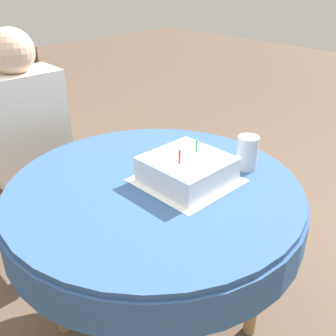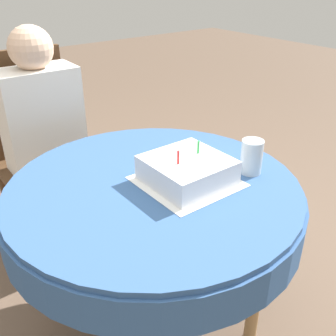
{
  "view_description": "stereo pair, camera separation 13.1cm",
  "coord_description": "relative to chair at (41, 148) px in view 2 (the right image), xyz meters",
  "views": [
    {
      "loc": [
        -0.76,
        -0.85,
        1.37
      ],
      "look_at": [
        0.05,
        -0.02,
        0.76
      ],
      "focal_mm": 42.0,
      "sensor_mm": 36.0,
      "label": 1
    },
    {
      "loc": [
        -0.66,
        -0.94,
        1.37
      ],
      "look_at": [
        0.05,
        -0.02,
        0.76
      ],
      "focal_mm": 42.0,
      "sensor_mm": 36.0,
      "label": 2
    }
  ],
  "objects": [
    {
      "name": "ground_plane",
      "position": [
        0.07,
        -0.86,
        -0.54
      ],
      "size": [
        12.0,
        12.0,
        0.0
      ],
      "primitive_type": "plane",
      "color": "brown"
    },
    {
      "name": "dining_table",
      "position": [
        0.07,
        -0.86,
        0.08
      ],
      "size": [
        1.01,
        1.01,
        0.7
      ],
      "color": "#335689",
      "rests_on": "ground_plane"
    },
    {
      "name": "chair",
      "position": [
        0.0,
        0.0,
        0.0
      ],
      "size": [
        0.45,
        0.45,
        1.01
      ],
      "rotation": [
        0.0,
        0.0,
        -0.03
      ],
      "color": "#4C331E",
      "rests_on": "ground_plane"
    },
    {
      "name": "person",
      "position": [
        -0.0,
        -0.11,
        0.15
      ],
      "size": [
        0.36,
        0.3,
        1.14
      ],
      "rotation": [
        0.0,
        0.0,
        -0.03
      ],
      "color": "#DBB293",
      "rests_on": "ground_plane"
    },
    {
      "name": "napkin",
      "position": [
        0.17,
        -0.92,
        0.17
      ],
      "size": [
        0.3,
        0.3,
        0.0
      ],
      "color": "white",
      "rests_on": "dining_table"
    },
    {
      "name": "birthday_cake",
      "position": [
        0.17,
        -0.92,
        0.21
      ],
      "size": [
        0.25,
        0.25,
        0.13
      ],
      "color": "white",
      "rests_on": "dining_table"
    },
    {
      "name": "drinking_glass",
      "position": [
        0.39,
        -1.01,
        0.23
      ],
      "size": [
        0.08,
        0.08,
        0.12
      ],
      "color": "silver",
      "rests_on": "dining_table"
    }
  ]
}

